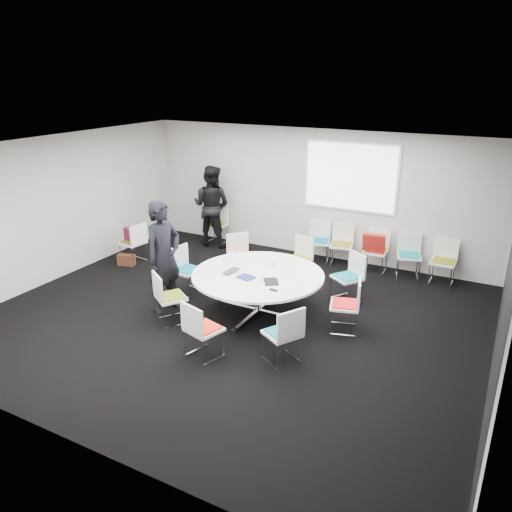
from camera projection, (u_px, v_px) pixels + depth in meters
The scene contains 31 objects.
room_shell at pixel (238, 239), 7.96m from camera, with size 8.08×7.08×2.88m.
conference_table at pixel (258, 284), 8.43m from camera, with size 2.22×2.22×0.73m.
projection_screen at pixel (350, 177), 10.36m from camera, with size 1.90×0.03×1.35m, color white.
chair_ring_a at pixel (345, 315), 7.94m from camera, with size 0.56×0.57×0.88m.
chair_ring_b at pixel (347, 286), 8.99m from camera, with size 0.63×0.63×0.88m.
chair_ring_c at pixel (297, 268), 9.84m from camera, with size 0.57×0.56×0.88m.
chair_ring_d at pixel (241, 265), 10.00m from camera, with size 0.64×0.64×0.88m.
chair_ring_e at pixel (188, 279), 9.33m from camera, with size 0.51×0.52×0.88m.
chair_ring_f at pixel (171, 307), 8.21m from camera, with size 0.63×0.63×0.88m.
chair_ring_g at pixel (204, 340), 7.20m from camera, with size 0.57×0.56×0.88m.
chair_ring_h at pixel (283, 344), 7.08m from camera, with size 0.62×0.62×0.88m.
chair_back_a at pixel (318, 249), 10.89m from camera, with size 0.56×0.55×0.88m.
chair_back_b at pixel (341, 253), 10.66m from camera, with size 0.53×0.52×0.88m.
chair_back_c at pixel (375, 259), 10.31m from camera, with size 0.47×0.46×0.88m.
chair_back_d at pixel (408, 264), 10.05m from camera, with size 0.56×0.56×0.88m.
chair_back_e at pixel (442, 270), 9.73m from camera, with size 0.47×0.46×0.88m.
chair_spare_left at pixel (134, 250), 10.82m from camera, with size 0.51×0.52×0.88m.
chair_person_back at pixel (216, 232), 12.05m from camera, with size 0.50×0.49×0.88m.
person_main at pixel (164, 257), 8.42m from camera, with size 0.71×0.47×1.94m, color black.
person_back at pixel (211, 206), 11.67m from camera, with size 0.93×0.72×1.91m, color black.
laptop at pixel (234, 272), 8.40m from camera, with size 0.36×0.23×0.03m, color #333338.
laptop_lid at pixel (228, 260), 8.60m from camera, with size 0.30×0.02×0.22m, color silver.
notebook_black at pixel (271, 282), 8.02m from camera, with size 0.22×0.30×0.02m, color black.
tablet_folio at pixel (246, 277), 8.18m from camera, with size 0.26×0.20×0.03m, color navy.
papers_right at pixel (299, 274), 8.36m from camera, with size 0.30×0.21×0.00m, color white.
papers_front at pixel (290, 283), 7.99m from camera, with size 0.30×0.21×0.00m, color white.
cup at pixel (273, 264), 8.65m from camera, with size 0.08×0.08×0.09m, color white.
phone at pixel (273, 290), 7.72m from camera, with size 0.14×0.07×0.01m, color black.
maroon_bag at pixel (132, 235), 10.71m from camera, with size 0.40×0.14×0.28m, color #53162F.
brown_bag at pixel (126, 260), 10.69m from camera, with size 0.36×0.16×0.24m, color #492417.
red_jacket at pixel (374, 243), 9.97m from camera, with size 0.44×0.10×0.35m, color maroon.
Camera 1 is at (3.87, -6.55, 3.92)m, focal length 35.00 mm.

